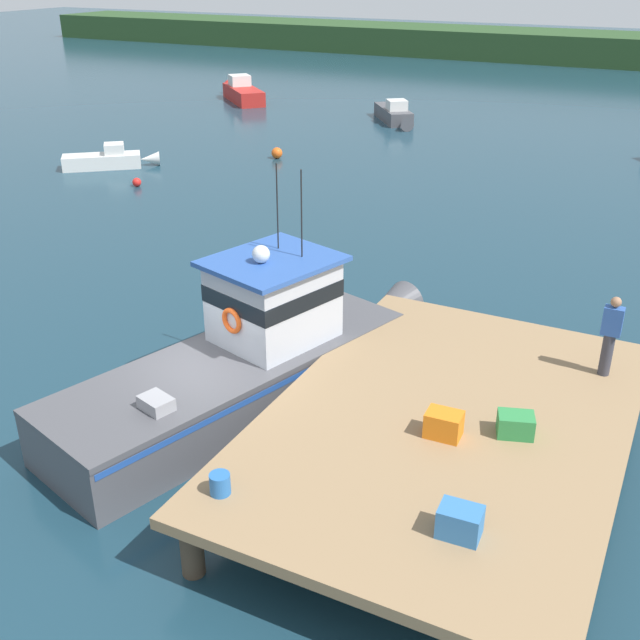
{
  "coord_description": "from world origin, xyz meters",
  "views": [
    {
      "loc": [
        7.93,
        -11.15,
        8.56
      ],
      "look_at": [
        1.2,
        2.16,
        1.4
      ],
      "focal_mm": 42.88,
      "sensor_mm": 36.0,
      "label": 1
    }
  ],
  "objects_px": {
    "moored_boat_mid_harbor": "(109,160)",
    "crate_stack_near_edge": "(516,425)",
    "crate_stack_mid_dock": "(444,424)",
    "deckhand_by_the_boat": "(610,334)",
    "bait_bucket": "(220,484)",
    "mooring_buoy_outer": "(137,182)",
    "main_fishing_boat": "(253,356)",
    "crate_single_far": "(460,522)",
    "moored_boat_off_the_point": "(395,114)",
    "mooring_buoy_spare_mooring": "(277,153)",
    "moored_boat_near_channel": "(242,92)"
  },
  "relations": [
    {
      "from": "moored_boat_mid_harbor",
      "to": "crate_stack_near_edge",
      "type": "bearing_deg",
      "value": -33.97
    },
    {
      "from": "crate_stack_mid_dock",
      "to": "deckhand_by_the_boat",
      "type": "height_order",
      "value": "deckhand_by_the_boat"
    },
    {
      "from": "bait_bucket",
      "to": "mooring_buoy_outer",
      "type": "relative_size",
      "value": 0.95
    },
    {
      "from": "main_fishing_boat",
      "to": "crate_single_far",
      "type": "relative_size",
      "value": 16.51
    },
    {
      "from": "crate_single_far",
      "to": "moored_boat_off_the_point",
      "type": "distance_m",
      "value": 35.42
    },
    {
      "from": "crate_stack_near_edge",
      "to": "moored_boat_mid_harbor",
      "type": "bearing_deg",
      "value": 146.03
    },
    {
      "from": "bait_bucket",
      "to": "moored_boat_mid_harbor",
      "type": "xyz_separation_m",
      "value": [
        -17.92,
        18.05,
        -1.01
      ]
    },
    {
      "from": "mooring_buoy_outer",
      "to": "main_fishing_boat",
      "type": "bearing_deg",
      "value": -42.93
    },
    {
      "from": "moored_boat_mid_harbor",
      "to": "mooring_buoy_spare_mooring",
      "type": "height_order",
      "value": "moored_boat_mid_harbor"
    },
    {
      "from": "crate_stack_mid_dock",
      "to": "deckhand_by_the_boat",
      "type": "bearing_deg",
      "value": 58.5
    },
    {
      "from": "deckhand_by_the_boat",
      "to": "crate_single_far",
      "type": "bearing_deg",
      "value": -101.11
    },
    {
      "from": "crate_single_far",
      "to": "mooring_buoy_spare_mooring",
      "type": "bearing_deg",
      "value": 125.21
    },
    {
      "from": "moored_boat_mid_harbor",
      "to": "moored_boat_off_the_point",
      "type": "distance_m",
      "value": 16.97
    },
    {
      "from": "main_fishing_boat",
      "to": "moored_boat_mid_harbor",
      "type": "relative_size",
      "value": 2.65
    },
    {
      "from": "crate_single_far",
      "to": "bait_bucket",
      "type": "relative_size",
      "value": 1.76
    },
    {
      "from": "moored_boat_near_channel",
      "to": "moored_boat_mid_harbor",
      "type": "xyz_separation_m",
      "value": [
        3.94,
        -17.3,
        -0.17
      ]
    },
    {
      "from": "crate_stack_near_edge",
      "to": "mooring_buoy_outer",
      "type": "relative_size",
      "value": 1.68
    },
    {
      "from": "crate_stack_mid_dock",
      "to": "moored_boat_off_the_point",
      "type": "bearing_deg",
      "value": 113.14
    },
    {
      "from": "main_fishing_boat",
      "to": "mooring_buoy_outer",
      "type": "xyz_separation_m",
      "value": [
        -12.84,
        11.94,
        -0.83
      ]
    },
    {
      "from": "deckhand_by_the_boat",
      "to": "moored_boat_near_channel",
      "type": "distance_m",
      "value": 39.26
    },
    {
      "from": "moored_boat_near_channel",
      "to": "deckhand_by_the_boat",
      "type": "bearing_deg",
      "value": -47.56
    },
    {
      "from": "crate_stack_mid_dock",
      "to": "mooring_buoy_spare_mooring",
      "type": "height_order",
      "value": "crate_stack_mid_dock"
    },
    {
      "from": "mooring_buoy_spare_mooring",
      "to": "main_fishing_boat",
      "type": "bearing_deg",
      "value": -61.55
    },
    {
      "from": "crate_single_far",
      "to": "deckhand_by_the_boat",
      "type": "relative_size",
      "value": 0.37
    },
    {
      "from": "deckhand_by_the_boat",
      "to": "mooring_buoy_outer",
      "type": "bearing_deg",
      "value": 153.33
    },
    {
      "from": "crate_stack_near_edge",
      "to": "bait_bucket",
      "type": "distance_m",
      "value": 5.05
    },
    {
      "from": "bait_bucket",
      "to": "moored_boat_off_the_point",
      "type": "bearing_deg",
      "value": 107.41
    },
    {
      "from": "crate_stack_mid_dock",
      "to": "deckhand_by_the_boat",
      "type": "xyz_separation_m",
      "value": [
        2.1,
        3.43,
        0.63
      ]
    },
    {
      "from": "moored_boat_near_channel",
      "to": "crate_stack_mid_dock",
      "type": "bearing_deg",
      "value": -53.02
    },
    {
      "from": "crate_single_far",
      "to": "crate_stack_near_edge",
      "type": "bearing_deg",
      "value": 88.26
    },
    {
      "from": "moored_boat_near_channel",
      "to": "mooring_buoy_spare_mooring",
      "type": "relative_size",
      "value": 10.35
    },
    {
      "from": "crate_stack_mid_dock",
      "to": "deckhand_by_the_boat",
      "type": "distance_m",
      "value": 4.07
    },
    {
      "from": "crate_stack_near_edge",
      "to": "moored_boat_off_the_point",
      "type": "distance_m",
      "value": 32.88
    },
    {
      "from": "deckhand_by_the_boat",
      "to": "moored_boat_near_channel",
      "type": "height_order",
      "value": "deckhand_by_the_boat"
    },
    {
      "from": "moored_boat_off_the_point",
      "to": "mooring_buoy_spare_mooring",
      "type": "height_order",
      "value": "moored_boat_off_the_point"
    },
    {
      "from": "bait_bucket",
      "to": "moored_boat_mid_harbor",
      "type": "distance_m",
      "value": 25.46
    },
    {
      "from": "mooring_buoy_outer",
      "to": "bait_bucket",
      "type": "bearing_deg",
      "value": -47.43
    },
    {
      "from": "main_fishing_boat",
      "to": "mooring_buoy_outer",
      "type": "distance_m",
      "value": 17.56
    },
    {
      "from": "crate_stack_near_edge",
      "to": "moored_boat_mid_harbor",
      "type": "xyz_separation_m",
      "value": [
        -21.51,
        14.49,
        -1.03
      ]
    },
    {
      "from": "main_fishing_boat",
      "to": "crate_stack_near_edge",
      "type": "height_order",
      "value": "main_fishing_boat"
    },
    {
      "from": "crate_stack_mid_dock",
      "to": "bait_bucket",
      "type": "relative_size",
      "value": 1.76
    },
    {
      "from": "crate_stack_mid_dock",
      "to": "moored_boat_off_the_point",
      "type": "xyz_separation_m",
      "value": [
        -12.95,
        30.31,
        -0.99
      ]
    },
    {
      "from": "moored_boat_near_channel",
      "to": "moored_boat_off_the_point",
      "type": "relative_size",
      "value": 1.14
    },
    {
      "from": "mooring_buoy_outer",
      "to": "crate_stack_near_edge",
      "type": "bearing_deg",
      "value": -34.38
    },
    {
      "from": "crate_single_far",
      "to": "moored_boat_mid_harbor",
      "type": "relative_size",
      "value": 0.16
    },
    {
      "from": "main_fishing_boat",
      "to": "crate_stack_near_edge",
      "type": "relative_size",
      "value": 16.51
    },
    {
      "from": "main_fishing_boat",
      "to": "deckhand_by_the_boat",
      "type": "relative_size",
      "value": 6.08
    },
    {
      "from": "mooring_buoy_outer",
      "to": "mooring_buoy_spare_mooring",
      "type": "xyz_separation_m",
      "value": [
        2.74,
        6.7,
        0.08
      ]
    },
    {
      "from": "bait_bucket",
      "to": "moored_boat_off_the_point",
      "type": "xyz_separation_m",
      "value": [
        -10.44,
        33.28,
        -0.93
      ]
    },
    {
      "from": "crate_stack_near_edge",
      "to": "deckhand_by_the_boat",
      "type": "relative_size",
      "value": 0.37
    }
  ]
}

